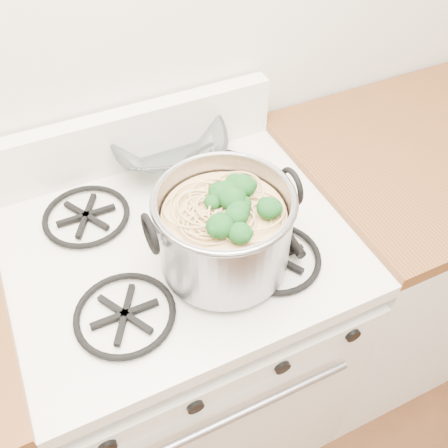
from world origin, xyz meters
The scene contains 6 objects.
gas_range centered at (0.00, 1.26, 0.44)m, with size 0.76×0.66×0.92m.
counter_left centered at (-0.51, 1.26, 0.46)m, with size 0.25×0.65×0.92m.
counter_right centered at (0.88, 1.26, 0.46)m, with size 1.00×0.65×0.92m.
stock_pot centered at (0.06, 1.15, 1.01)m, with size 0.31×0.28×0.19m.
spatula centered at (0.22, 1.33, 0.94)m, with size 0.29×0.31×0.02m, color black, non-canonical shape.
glass_bowl centered at (0.09, 1.54, 0.94)m, with size 0.12×0.12×0.03m, color white.
Camera 1 is at (-0.22, 0.54, 1.76)m, focal length 40.00 mm.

